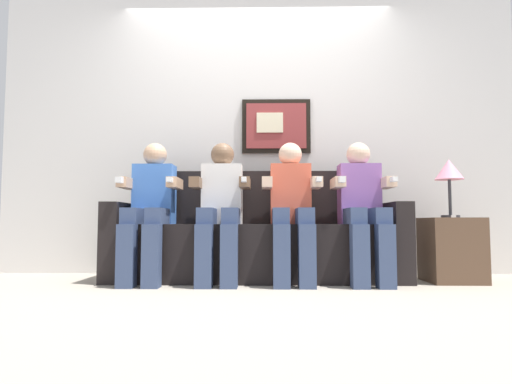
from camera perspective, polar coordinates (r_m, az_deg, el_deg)
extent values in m
plane|color=#9E9384|center=(3.21, -0.05, -12.35)|extent=(6.18, 6.18, 0.00)
cube|color=silver|center=(4.03, 0.16, 7.90)|extent=(4.76, 0.05, 2.60)
cube|color=black|center=(4.01, 2.70, 8.72)|extent=(0.63, 0.03, 0.50)
cube|color=maroon|center=(3.99, 2.71, 8.77)|extent=(0.55, 0.02, 0.42)
cube|color=beige|center=(3.98, 1.85, 9.19)|extent=(0.24, 0.02, 0.18)
cube|color=black|center=(3.48, 0.04, -7.99)|extent=(2.08, 0.58, 0.45)
cube|color=black|center=(3.70, 0.10, -0.78)|extent=(2.08, 0.14, 0.45)
cube|color=black|center=(3.66, -17.68, -6.27)|extent=(0.14, 0.58, 0.62)
cube|color=black|center=(3.63, 17.94, -6.29)|extent=(0.14, 0.58, 0.62)
cube|color=#3F72CC|center=(3.58, -13.35, -0.32)|extent=(0.32, 0.20, 0.48)
sphere|color=tan|center=(3.61, -13.26, 4.83)|extent=(0.19, 0.19, 0.19)
cube|color=#38476B|center=(3.40, -15.71, -3.13)|extent=(0.12, 0.40, 0.12)
cube|color=#38476B|center=(3.36, -12.76, -3.17)|extent=(0.12, 0.40, 0.12)
cube|color=#38476B|center=(3.22, -16.84, -8.13)|extent=(0.12, 0.12, 0.45)
cube|color=#38476B|center=(3.17, -13.71, -8.26)|extent=(0.12, 0.12, 0.45)
cube|color=tan|center=(3.52, -16.81, 1.10)|extent=(0.08, 0.28, 0.08)
cube|color=tan|center=(3.43, -10.75, 1.14)|extent=(0.08, 0.28, 0.08)
cube|color=white|center=(3.27, -11.31, 1.57)|extent=(0.04, 0.13, 0.04)
cube|color=white|center=(3.37, -17.64, 1.52)|extent=(0.04, 0.10, 0.04)
cube|color=white|center=(3.48, -4.51, -0.32)|extent=(0.32, 0.20, 0.48)
sphere|color=brown|center=(3.52, -4.48, 4.97)|extent=(0.19, 0.19, 0.19)
cube|color=#38476B|center=(3.29, -6.43, -3.23)|extent=(0.12, 0.40, 0.12)
cube|color=#38476B|center=(3.27, -3.29, -3.24)|extent=(0.12, 0.40, 0.12)
cube|color=#38476B|center=(3.10, -6.95, -8.44)|extent=(0.12, 0.12, 0.45)
cube|color=#38476B|center=(3.08, -3.60, -8.49)|extent=(0.12, 0.12, 0.45)
cube|color=brown|center=(3.39, -7.89, 1.16)|extent=(0.08, 0.28, 0.08)
cube|color=brown|center=(3.36, -1.47, 1.18)|extent=(0.08, 0.28, 0.08)
cube|color=white|center=(3.20, -1.59, 1.62)|extent=(0.04, 0.13, 0.04)
cube|color=#D8593F|center=(3.47, 4.60, -0.31)|extent=(0.32, 0.20, 0.48)
sphere|color=beige|center=(3.51, 4.57, 5.00)|extent=(0.19, 0.19, 0.19)
cube|color=#38476B|center=(3.26, 3.26, -3.24)|extent=(0.12, 0.40, 0.12)
cube|color=#38476B|center=(3.27, 6.41, -3.22)|extent=(0.12, 0.40, 0.12)
cube|color=#38476B|center=(3.07, 3.42, -8.51)|extent=(0.12, 0.12, 0.45)
cube|color=#38476B|center=(3.08, 6.80, -8.47)|extent=(0.12, 0.12, 0.45)
cube|color=beige|center=(3.35, 1.48, 1.18)|extent=(0.08, 0.28, 0.08)
cube|color=beige|center=(3.38, 7.94, 1.18)|extent=(0.08, 0.28, 0.08)
cube|color=white|center=(3.22, 8.28, 1.62)|extent=(0.04, 0.13, 0.04)
cube|color=#8C59A5|center=(3.55, 13.53, -0.29)|extent=(0.32, 0.20, 0.48)
sphere|color=beige|center=(3.59, 13.45, 4.90)|extent=(0.19, 0.19, 0.19)
cube|color=#38476B|center=(3.33, 12.82, -3.16)|extent=(0.12, 0.40, 0.12)
cube|color=#38476B|center=(3.37, 15.82, -3.12)|extent=(0.12, 0.40, 0.12)
cube|color=#38476B|center=(3.14, 13.65, -8.30)|extent=(0.12, 0.12, 0.45)
cube|color=#38476B|center=(3.19, 16.84, -8.18)|extent=(0.12, 0.12, 0.45)
cube|color=beige|center=(3.40, 10.82, 1.18)|extent=(0.08, 0.28, 0.08)
cube|color=beige|center=(3.49, 16.99, 1.16)|extent=(0.08, 0.28, 0.08)
cube|color=white|center=(3.34, 17.74, 1.58)|extent=(0.04, 0.13, 0.04)
cube|color=white|center=(3.25, 11.30, 1.61)|extent=(0.04, 0.10, 0.04)
cube|color=brown|center=(3.71, 24.54, -7.00)|extent=(0.40, 0.40, 0.50)
cylinder|color=#333338|center=(3.68, 24.45, -2.97)|extent=(0.14, 0.14, 0.02)
cylinder|color=#333338|center=(3.69, 24.38, -0.64)|extent=(0.02, 0.02, 0.28)
cone|color=pink|center=(3.71, 24.28, 2.75)|extent=(0.22, 0.22, 0.16)
cube|color=white|center=(3.67, 24.39, -2.97)|extent=(0.04, 0.13, 0.02)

